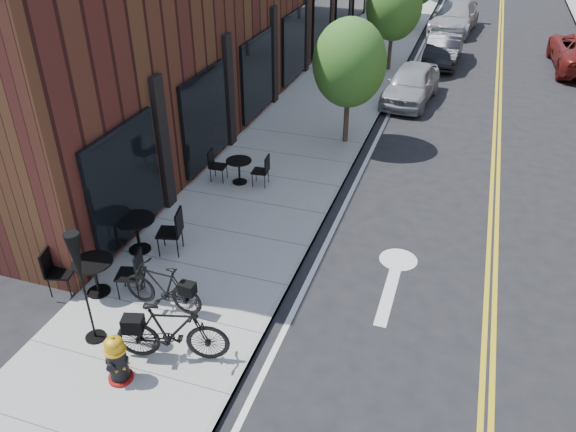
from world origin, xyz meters
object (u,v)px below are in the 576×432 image
(patio_umbrella, at_px, (78,266))
(parked_car_b, at_px, (444,48))
(bistro_set_a, at_px, (95,272))
(bistro_set_c, at_px, (239,168))
(parked_car_c, at_px, (455,17))
(bicycle_left, at_px, (162,287))
(bistro_set_b, at_px, (137,230))
(fire_hydrant, at_px, (117,359))
(parked_car_a, at_px, (411,84))
(bicycle_right, at_px, (172,332))

(patio_umbrella, relative_size, parked_car_b, 0.56)
(bistro_set_a, bearing_deg, bistro_set_c, 64.70)
(bistro_set_a, xyz_separation_m, parked_car_c, (5.10, 25.17, 0.13))
(bicycle_left, distance_m, parked_car_b, 19.24)
(bistro_set_b, height_order, bistro_set_c, bistro_set_b)
(parked_car_b, height_order, parked_car_c, parked_car_c)
(fire_hydrant, distance_m, bistro_set_b, 3.82)
(patio_umbrella, xyz_separation_m, parked_car_a, (3.69, 14.67, -1.08))
(bicycle_right, distance_m, parked_car_a, 14.78)
(parked_car_b, bearing_deg, bicycle_right, -96.71)
(fire_hydrant, relative_size, bistro_set_a, 0.50)
(bistro_set_a, bearing_deg, fire_hydrant, -63.01)
(bistro_set_a, height_order, bistro_set_c, bistro_set_a)
(bistro_set_a, bearing_deg, bistro_set_b, 74.32)
(bistro_set_a, xyz_separation_m, parked_car_b, (5.11, 18.92, 0.05))
(fire_hydrant, distance_m, parked_car_c, 27.23)
(bicycle_right, xyz_separation_m, bistro_set_b, (-2.34, 2.69, -0.06))
(fire_hydrant, distance_m, bicycle_right, 0.98)
(bistro_set_b, xyz_separation_m, patio_umbrella, (0.71, -2.72, 1.10))
(fire_hydrant, distance_m, bistro_set_a, 2.51)
(fire_hydrant, height_order, parked_car_c, parked_car_c)
(patio_umbrella, xyz_separation_m, parked_car_b, (4.39, 20.06, -1.09))
(bicycle_right, bearing_deg, bicycle_left, 21.19)
(fire_hydrant, height_order, bistro_set_b, bistro_set_b)
(bistro_set_a, relative_size, patio_umbrella, 0.84)
(fire_hydrant, bearing_deg, parked_car_c, 58.15)
(fire_hydrant, bearing_deg, bistro_set_a, 107.99)
(bistro_set_a, height_order, parked_car_c, parked_car_c)
(parked_car_c, bearing_deg, parked_car_a, -88.08)
(bicycle_left, distance_m, parked_car_c, 25.41)
(bicycle_left, bearing_deg, bistro_set_a, -87.03)
(bicycle_right, relative_size, parked_car_b, 0.49)
(fire_hydrant, distance_m, parked_car_a, 15.61)
(fire_hydrant, xyz_separation_m, bicycle_right, (0.64, 0.73, 0.14))
(bicycle_right, height_order, bistro_set_b, bicycle_right)
(bicycle_right, distance_m, bistro_set_b, 3.56)
(bistro_set_c, xyz_separation_m, parked_car_a, (3.50, 8.24, 0.12))
(bicycle_left, height_order, parked_car_a, parked_car_a)
(parked_car_a, bearing_deg, patio_umbrella, -98.39)
(bistro_set_b, height_order, patio_umbrella, patio_umbrella)
(bistro_set_a, height_order, parked_car_b, parked_car_b)
(bicycle_left, bearing_deg, fire_hydrant, 8.25)
(bicycle_left, distance_m, bistro_set_b, 2.18)
(bicycle_left, xyz_separation_m, bistro_set_a, (-1.51, -0.01, 0.00))
(fire_hydrant, height_order, parked_car_b, parked_car_b)
(fire_hydrant, relative_size, bicycle_left, 0.57)
(bistro_set_c, height_order, parked_car_a, parked_car_a)
(fire_hydrant, xyz_separation_m, bistro_set_b, (-1.70, 3.42, 0.08))
(bicycle_left, bearing_deg, parked_car_b, 171.65)
(bistro_set_a, xyz_separation_m, bistro_set_b, (0.00, 1.58, 0.03))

